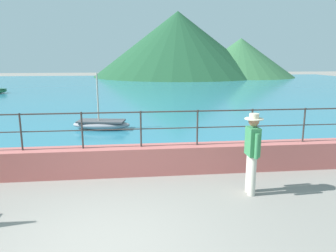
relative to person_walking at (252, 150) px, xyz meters
name	(u,v)px	position (x,y,z in m)	size (l,w,h in m)	color
ground_plane	(103,248)	(-2.99, -1.70, -0.98)	(120.00, 120.00, 0.00)	gray
promenade_wall	(113,161)	(-2.99, 1.50, -0.63)	(20.00, 0.56, 0.70)	#BC605B
railing	(112,123)	(-2.99, 1.50, 0.33)	(18.44, 0.04, 0.90)	#383330
lake_water	(126,89)	(-2.99, 24.14, -0.95)	(64.00, 44.32, 0.06)	teal
hill_main	(178,44)	(4.67, 43.66, 3.88)	(25.74, 25.74, 9.71)	#1E4C2D
hill_secondary	(240,58)	(13.78, 41.10, 1.87)	(15.95, 15.95, 5.69)	#33663D
person_walking	(252,150)	(0.00, 0.00, 0.00)	(0.38, 0.57, 1.75)	beige
boat_2	(101,124)	(-3.72, 6.56, -0.71)	(2.42, 1.30, 2.24)	gray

